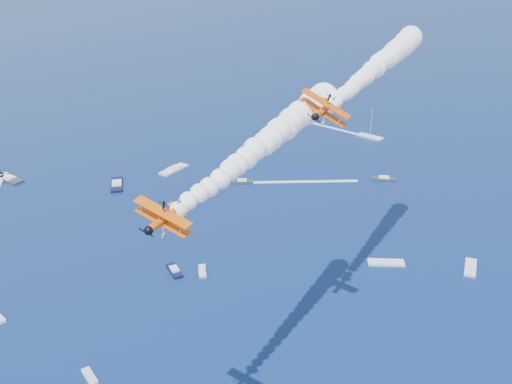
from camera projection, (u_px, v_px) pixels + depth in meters
biplane_lead at (324, 110)px, 109.20m from camera, size 12.74×13.79×9.67m
biplane_trail at (164, 219)px, 80.80m from camera, size 10.86×11.84×7.47m
smoke_trail_lead at (375, 68)px, 129.35m from camera, size 54.49×48.42×9.59m
smoke_trail_trail at (263, 143)px, 100.84m from camera, size 54.47×47.98×9.59m
spectator_boats at (134, 222)px, 195.26m from camera, size 234.68×188.42×0.70m
boat_wakes at (156, 167)px, 238.22m from camera, size 162.73×107.26×0.04m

